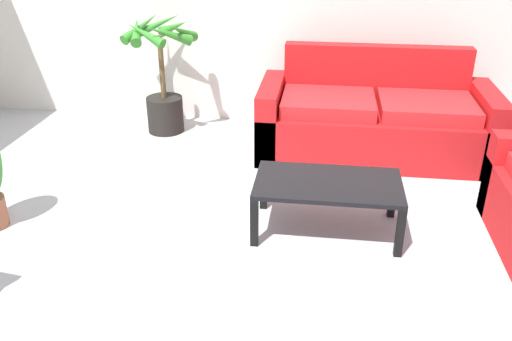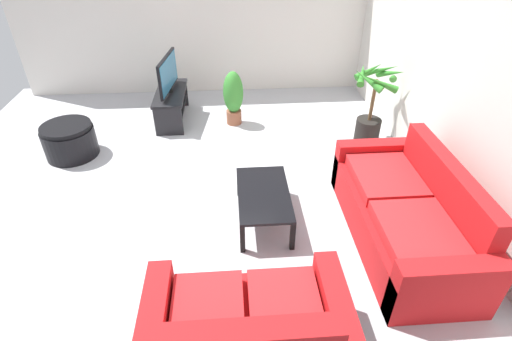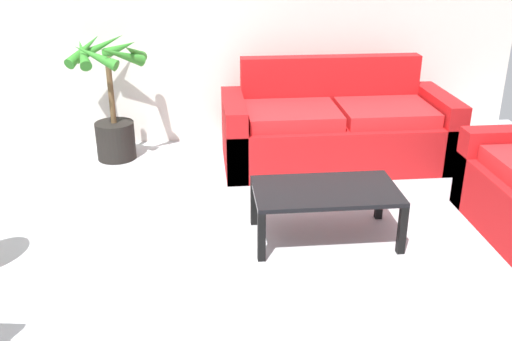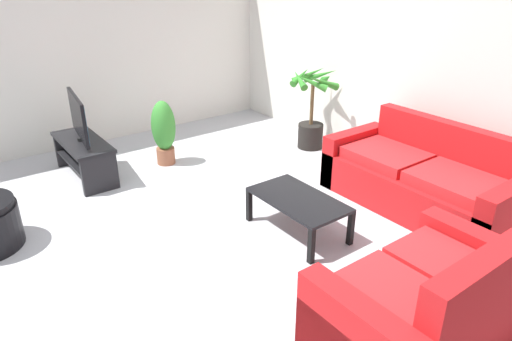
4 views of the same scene
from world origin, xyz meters
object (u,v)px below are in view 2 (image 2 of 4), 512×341
at_px(tv_stand, 171,101).
at_px(potted_palm, 371,109).
at_px(couch_main, 405,216).
at_px(tv, 168,73).
at_px(coffee_table, 264,196).
at_px(potted_plant_small, 233,97).
at_px(couch_loveseat, 248,336).
at_px(ottoman, 70,140).

distance_m(tv_stand, potted_palm, 3.05).
bearing_deg(tv_stand, couch_main, 42.04).
distance_m(tv, coffee_table, 2.84).
bearing_deg(tv, potted_plant_small, 78.10).
xyz_separation_m(couch_loveseat, potted_plant_small, (-3.91, 0.00, 0.15)).
bearing_deg(potted_plant_small, couch_main, 31.37).
bearing_deg(tv_stand, ottoman, -52.39).
relative_size(potted_palm, potted_plant_small, 1.33).
bearing_deg(potted_plant_small, ottoman, -70.89).
bearing_deg(tv_stand, coffee_table, 26.11).
height_order(couch_main, ottoman, couch_main).
relative_size(couch_loveseat, tv, 1.62).
xyz_separation_m(tv_stand, ottoman, (0.99, -1.28, -0.08)).
bearing_deg(ottoman, potted_plant_small, 109.11).
bearing_deg(coffee_table, ottoman, -121.35).
height_order(coffee_table, ottoman, ottoman).
height_order(potted_plant_small, ottoman, potted_plant_small).
bearing_deg(potted_palm, potted_plant_small, -110.03).
height_order(tv, potted_palm, potted_palm).
xyz_separation_m(couch_main, potted_palm, (-2.01, 0.27, 0.21)).
bearing_deg(potted_plant_small, tv_stand, -101.88).
xyz_separation_m(coffee_table, potted_palm, (-1.62, 1.66, 0.19)).
relative_size(tv, ottoman, 1.32).
relative_size(tv_stand, potted_plant_small, 1.30).
xyz_separation_m(couch_loveseat, coffee_table, (-1.59, 0.26, 0.03)).
xyz_separation_m(tv_stand, potted_plant_small, (0.21, 0.98, 0.14)).
distance_m(couch_main, potted_palm, 2.04).
bearing_deg(ottoman, tv, 127.53).
height_order(couch_main, tv, tv).
xyz_separation_m(couch_main, potted_plant_small, (-2.71, -1.65, 0.15)).
distance_m(tv_stand, coffee_table, 2.81).
relative_size(tv_stand, coffee_table, 1.13).
bearing_deg(potted_plant_small, potted_palm, 69.97).
bearing_deg(couch_loveseat, potted_palm, 149.07).
distance_m(potted_plant_small, ottoman, 2.40).
xyz_separation_m(couch_loveseat, potted_palm, (-3.21, 1.92, 0.22)).
distance_m(couch_loveseat, potted_plant_small, 3.91).
xyz_separation_m(potted_plant_small, ottoman, (0.78, -2.26, -0.22)).
xyz_separation_m(couch_main, couch_loveseat, (1.20, -1.65, -0.00)).
bearing_deg(potted_palm, couch_loveseat, -30.93).
height_order(couch_main, potted_palm, potted_palm).
height_order(couch_main, couch_loveseat, same).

